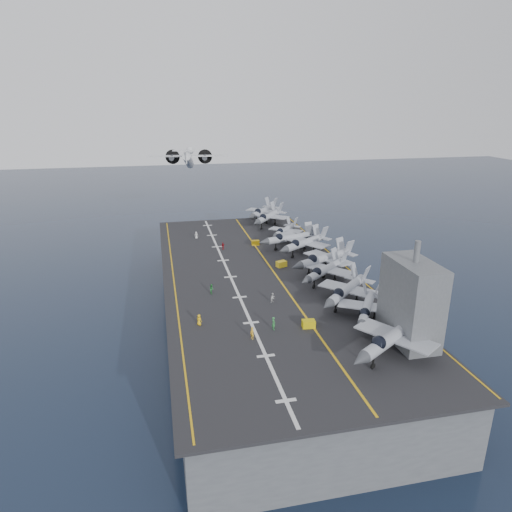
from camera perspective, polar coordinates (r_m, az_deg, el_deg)
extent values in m
plane|color=#142135|center=(95.22, 0.52, -8.19)|extent=(500.00, 500.00, 0.00)
cube|color=#56595E|center=(93.05, 0.52, -5.45)|extent=(36.00, 90.00, 10.00)
cube|color=black|center=(91.04, 0.53, -2.46)|extent=(38.00, 92.00, 0.40)
cube|color=gold|center=(91.63, 2.37, -2.19)|extent=(0.35, 90.00, 0.02)
cube|color=silver|center=(89.91, -3.20, -2.62)|extent=(0.50, 90.00, 0.02)
cube|color=gold|center=(89.02, -10.22, -3.13)|extent=(0.25, 90.00, 0.02)
cube|color=gold|center=(96.49, 11.32, -1.45)|extent=(0.25, 90.00, 0.02)
imported|color=yellow|center=(71.42, -7.13, -7.92)|extent=(1.26, 1.26, 1.78)
imported|color=yellow|center=(67.02, -0.48, -9.62)|extent=(1.18, 1.34, 1.88)
imported|color=#258435|center=(82.33, -5.55, -4.11)|extent=(0.73, 1.08, 1.80)
imported|color=#A10A14|center=(106.39, -4.15, 1.27)|extent=(1.21, 1.09, 1.68)
imported|color=silver|center=(115.49, -7.47, 2.60)|extent=(1.24, 1.00, 1.79)
imported|color=green|center=(69.61, 2.21, -8.40)|extent=(1.02, 1.35, 2.05)
imported|color=silver|center=(78.51, 2.12, -5.22)|extent=(1.26, 1.22, 1.76)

